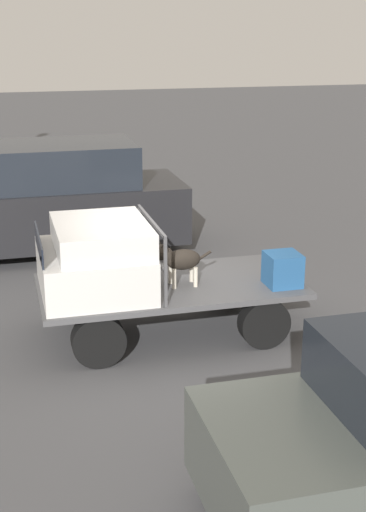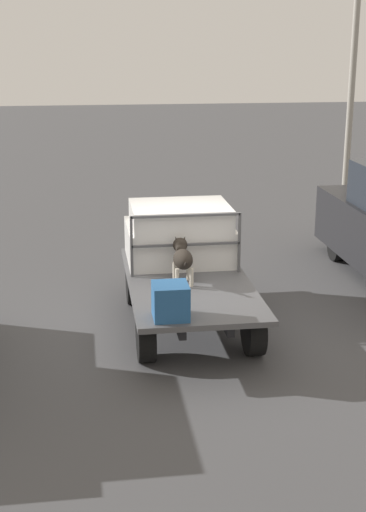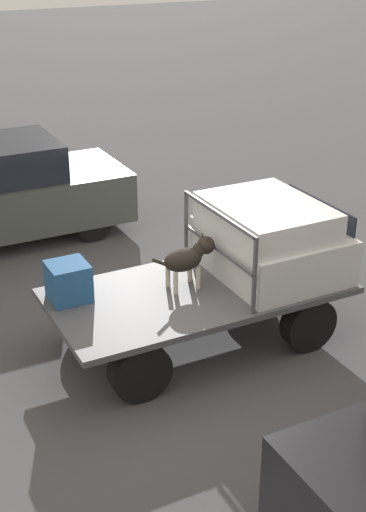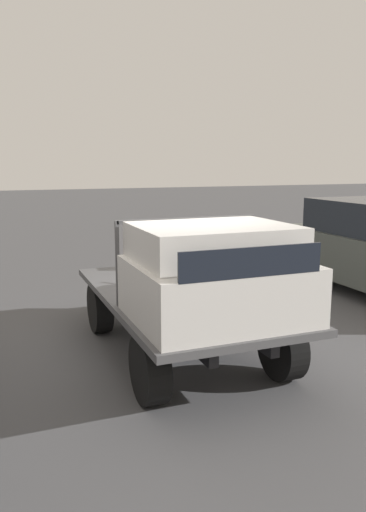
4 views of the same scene
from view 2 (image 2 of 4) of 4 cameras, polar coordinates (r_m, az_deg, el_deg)
The scene contains 7 objects.
ground_plane at distance 11.29m, azimuth 0.43°, elevation -5.61°, with size 80.00×80.00×0.00m, color #474749.
flatbed_truck at distance 11.08m, azimuth 0.43°, elevation -2.93°, with size 3.73×1.86×0.77m.
truck_cab at distance 11.87m, azimuth -0.29°, elevation 1.82°, with size 1.48×1.74×0.97m.
truck_headboard at distance 11.08m, azimuth 0.24°, elevation 1.65°, with size 0.04×1.74×0.97m.
dog at distance 10.80m, azimuth -0.06°, elevation -0.05°, with size 0.90×0.29×0.66m.
cargo_crate at distance 9.45m, azimuth -1.01°, elevation -3.63°, with size 0.47×0.47×0.47m.
light_pole_near at distance 18.14m, azimuth 13.70°, elevation 18.09°, with size 0.38×0.38×8.23m.
Camera 2 is at (-10.31, 1.52, 4.33)m, focal length 50.00 mm.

